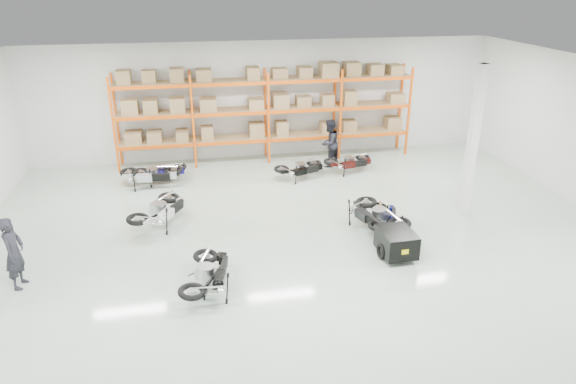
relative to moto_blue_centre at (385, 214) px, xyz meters
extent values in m
plane|color=#B0C4B0|center=(-2.38, 0.20, -0.48)|extent=(18.00, 18.00, 0.00)
plane|color=white|center=(-2.38, 0.20, 4.02)|extent=(18.00, 18.00, 0.00)
plane|color=silver|center=(-2.38, 7.20, 1.77)|extent=(18.00, 0.00, 18.00)
plane|color=silver|center=(-2.38, -6.80, 1.77)|extent=(18.00, 0.00, 18.00)
cube|color=#EC550C|center=(-7.98, 6.20, 1.27)|extent=(0.08, 0.08, 3.50)
cube|color=#EC550C|center=(-7.98, 7.10, 1.27)|extent=(0.08, 0.08, 3.50)
cube|color=#EC550C|center=(-5.18, 6.20, 1.27)|extent=(0.08, 0.08, 3.50)
cube|color=#EC550C|center=(-5.18, 7.10, 1.27)|extent=(0.08, 0.08, 3.50)
cube|color=#EC550C|center=(-2.38, 6.20, 1.27)|extent=(0.08, 0.08, 3.50)
cube|color=#EC550C|center=(-2.38, 7.10, 1.27)|extent=(0.08, 0.08, 3.50)
cube|color=#EC550C|center=(0.42, 6.20, 1.27)|extent=(0.08, 0.08, 3.50)
cube|color=#EC550C|center=(0.42, 7.10, 1.27)|extent=(0.08, 0.08, 3.50)
cube|color=#EC550C|center=(3.22, 6.20, 1.27)|extent=(0.08, 0.08, 3.50)
cube|color=#EC550C|center=(3.22, 7.10, 1.27)|extent=(0.08, 0.08, 3.50)
cube|color=#EC550C|center=(-6.58, 6.20, 0.42)|extent=(2.70, 0.08, 0.12)
cube|color=#EC550C|center=(-6.58, 7.10, 0.42)|extent=(2.70, 0.08, 0.12)
cube|color=#A28053|center=(-6.58, 6.65, 0.49)|extent=(2.68, 0.88, 0.02)
cube|color=#A28053|center=(-6.58, 6.65, 0.72)|extent=(2.40, 0.70, 0.44)
cube|color=#EC550C|center=(-3.78, 6.20, 0.42)|extent=(2.70, 0.08, 0.12)
cube|color=#EC550C|center=(-3.78, 7.10, 0.42)|extent=(2.70, 0.08, 0.12)
cube|color=#A28053|center=(-3.78, 6.65, 0.49)|extent=(2.68, 0.88, 0.02)
cube|color=#A28053|center=(-3.78, 6.65, 0.72)|extent=(2.40, 0.70, 0.44)
cube|color=#EC550C|center=(-0.98, 6.20, 0.42)|extent=(2.70, 0.08, 0.12)
cube|color=#EC550C|center=(-0.98, 7.10, 0.42)|extent=(2.70, 0.08, 0.12)
cube|color=#A28053|center=(-0.98, 6.65, 0.49)|extent=(2.68, 0.88, 0.02)
cube|color=#A28053|center=(-0.98, 6.65, 0.72)|extent=(2.40, 0.70, 0.44)
cube|color=#EC550C|center=(1.82, 6.20, 0.42)|extent=(2.70, 0.08, 0.12)
cube|color=#EC550C|center=(1.82, 7.10, 0.42)|extent=(2.70, 0.08, 0.12)
cube|color=#A28053|center=(1.82, 6.65, 0.49)|extent=(2.68, 0.88, 0.02)
cube|color=#A28053|center=(1.82, 6.65, 0.72)|extent=(2.40, 0.70, 0.44)
cube|color=#EC550C|center=(-6.58, 6.20, 1.52)|extent=(2.70, 0.08, 0.12)
cube|color=#EC550C|center=(-6.58, 7.10, 1.52)|extent=(2.70, 0.08, 0.12)
cube|color=#A28053|center=(-6.58, 6.65, 1.59)|extent=(2.68, 0.88, 0.02)
cube|color=#A28053|center=(-6.58, 6.65, 1.82)|extent=(2.40, 0.70, 0.44)
cube|color=#EC550C|center=(-3.78, 6.20, 1.52)|extent=(2.70, 0.08, 0.12)
cube|color=#EC550C|center=(-3.78, 7.10, 1.52)|extent=(2.70, 0.08, 0.12)
cube|color=#A28053|center=(-3.78, 6.65, 1.59)|extent=(2.68, 0.88, 0.02)
cube|color=#A28053|center=(-3.78, 6.65, 1.82)|extent=(2.40, 0.70, 0.44)
cube|color=#EC550C|center=(-0.98, 6.20, 1.52)|extent=(2.70, 0.08, 0.12)
cube|color=#EC550C|center=(-0.98, 7.10, 1.52)|extent=(2.70, 0.08, 0.12)
cube|color=#A28053|center=(-0.98, 6.65, 1.59)|extent=(2.68, 0.88, 0.02)
cube|color=#A28053|center=(-0.98, 6.65, 1.82)|extent=(2.40, 0.70, 0.44)
cube|color=#EC550C|center=(1.82, 6.20, 1.52)|extent=(2.70, 0.08, 0.12)
cube|color=#EC550C|center=(1.82, 7.10, 1.52)|extent=(2.70, 0.08, 0.12)
cube|color=#A28053|center=(1.82, 6.65, 1.59)|extent=(2.68, 0.88, 0.02)
cube|color=#A28053|center=(1.82, 6.65, 1.82)|extent=(2.40, 0.70, 0.44)
cube|color=#EC550C|center=(-6.58, 6.20, 2.62)|extent=(2.70, 0.08, 0.12)
cube|color=#EC550C|center=(-6.58, 7.10, 2.62)|extent=(2.70, 0.08, 0.12)
cube|color=#A28053|center=(-6.58, 6.65, 2.69)|extent=(2.68, 0.88, 0.02)
cube|color=#A28053|center=(-6.58, 6.65, 2.92)|extent=(2.40, 0.70, 0.44)
cube|color=#EC550C|center=(-3.78, 6.20, 2.62)|extent=(2.70, 0.08, 0.12)
cube|color=#EC550C|center=(-3.78, 7.10, 2.62)|extent=(2.70, 0.08, 0.12)
cube|color=#A28053|center=(-3.78, 6.65, 2.69)|extent=(2.68, 0.88, 0.02)
cube|color=#A28053|center=(-3.78, 6.65, 2.92)|extent=(2.40, 0.70, 0.44)
cube|color=#EC550C|center=(-0.98, 6.20, 2.62)|extent=(2.70, 0.08, 0.12)
cube|color=#EC550C|center=(-0.98, 7.10, 2.62)|extent=(2.70, 0.08, 0.12)
cube|color=#A28053|center=(-0.98, 6.65, 2.69)|extent=(2.68, 0.88, 0.02)
cube|color=#A28053|center=(-0.98, 6.65, 2.92)|extent=(2.40, 0.70, 0.44)
cube|color=#EC550C|center=(1.82, 6.20, 2.62)|extent=(2.70, 0.08, 0.12)
cube|color=#EC550C|center=(1.82, 7.10, 2.62)|extent=(2.70, 0.08, 0.12)
cube|color=#A28053|center=(1.82, 6.65, 2.69)|extent=(2.68, 0.88, 0.02)
cube|color=#A28053|center=(1.82, 6.65, 2.92)|extent=(2.40, 0.70, 0.44)
cube|color=white|center=(2.82, 0.70, 1.77)|extent=(0.25, 0.25, 4.50)
cube|color=black|center=(-0.27, -1.54, -0.04)|extent=(0.86, 1.07, 0.60)
cube|color=yellow|center=(-0.27, -2.07, -0.04)|extent=(0.18, 0.03, 0.12)
torus|color=black|center=(-0.69, -1.54, -0.26)|extent=(0.09, 0.42, 0.42)
torus|color=black|center=(0.15, -1.54, -0.26)|extent=(0.09, 0.42, 0.42)
cylinder|color=black|center=(-0.27, -0.82, 0.02)|extent=(0.07, 0.99, 0.04)
imported|color=black|center=(-9.42, -1.17, 0.40)|extent=(0.50, 0.69, 1.77)
imported|color=black|center=(-0.20, 5.45, 0.43)|extent=(1.12, 1.10, 1.82)
camera|label=1|loc=(-5.16, -12.40, 6.27)|focal=32.00mm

